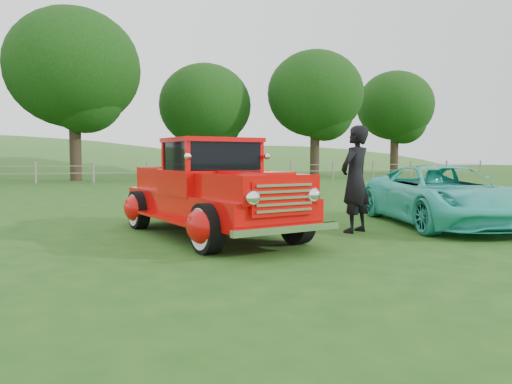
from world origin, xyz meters
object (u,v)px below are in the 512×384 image
object	(u,v)px
tree_near_east	(205,106)
teal_sedan	(442,195)
tree_mid_east	(315,94)
tree_far_east	(395,106)
tree_near_west	(73,68)
red_pickup	(211,192)
man	(355,179)

from	to	relation	value
tree_near_east	teal_sedan	xyz separation A→B (m)	(-1.12, -27.83, -4.61)
tree_mid_east	tree_far_east	distance (m)	9.49
tree_near_west	tree_near_east	bearing A→B (deg)	23.96
tree_near_east	teal_sedan	size ratio (longest dim) A/B	1.82
tree_near_west	tree_far_east	xyz separation A→B (m)	(26.00, 5.00, -0.94)
tree_near_west	red_pickup	xyz separation A→B (m)	(2.94, -23.67, -6.00)
tree_far_east	tree_near_west	bearing A→B (deg)	-169.11
tree_near_west	man	xyz separation A→B (m)	(5.64, -24.13, -5.78)
teal_sedan	red_pickup	bearing A→B (deg)	-169.52
tree_mid_east	man	size ratio (longest dim) A/B	4.63
tree_mid_east	red_pickup	distance (m)	29.76
tree_mid_east	red_pickup	bearing A→B (deg)	-118.72
tree_near_east	man	xyz separation A→B (m)	(-3.36, -28.13, -4.23)
red_pickup	teal_sedan	distance (m)	4.95
red_pickup	man	size ratio (longest dim) A/B	2.58
tree_mid_east	tree_far_east	xyz separation A→B (m)	(9.00, 3.00, -0.31)
tree_near_east	man	bearing A→B (deg)	-96.80
tree_near_east	tree_near_west	bearing A→B (deg)	-156.04
tree_near_east	teal_sedan	world-z (taller)	tree_near_east
tree_mid_east	tree_near_west	bearing A→B (deg)	-173.29
tree_mid_east	man	distance (m)	28.95
red_pickup	teal_sedan	world-z (taller)	red_pickup
man	teal_sedan	bearing A→B (deg)	157.90
tree_near_west	man	bearing A→B (deg)	-76.83
tree_near_west	teal_sedan	world-z (taller)	tree_near_west
tree_far_east	teal_sedan	size ratio (longest dim) A/B	1.94
tree_near_west	man	distance (m)	25.44
tree_near_east	red_pickup	xyz separation A→B (m)	(-6.06, -27.67, -4.45)
tree_near_west	tree_far_east	world-z (taller)	tree_near_west
tree_mid_east	teal_sedan	world-z (taller)	tree_mid_east
teal_sedan	tree_far_east	bearing A→B (deg)	70.18
tree_near_west	red_pickup	bearing A→B (deg)	-82.93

